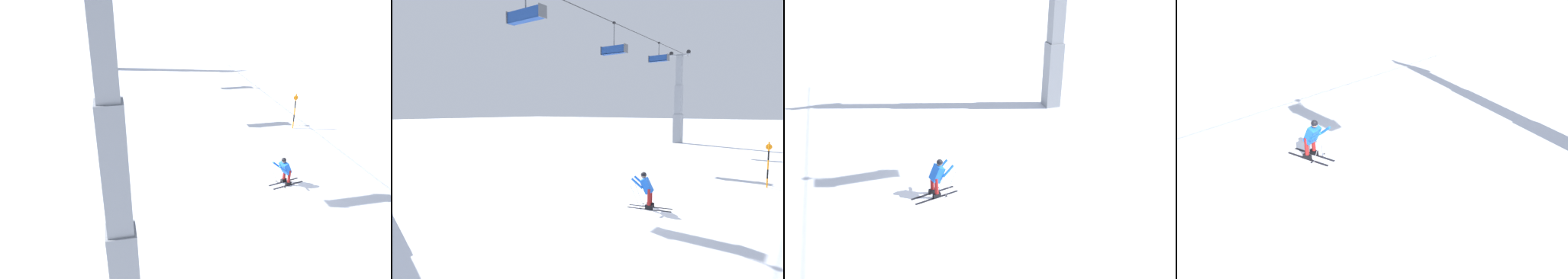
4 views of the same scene
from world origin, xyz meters
The scene contains 8 objects.
ground_plane centered at (0.00, 0.00, 0.00)m, with size 260.00×260.00×0.00m, color white.
skier_carving_main centered at (-0.08, -0.81, 0.77)m, with size 0.90×1.69×1.48m.
lift_tower_far centered at (24.26, 6.49, 4.19)m, with size 0.90×2.38×10.27m.
haul_cable centered at (8.96, 6.49, 10.11)m, with size 0.05×0.05×36.60m, color black.
chairlift_seat_nearest centered at (0.89, 6.49, 8.52)m, with size 0.61×2.39×1.96m.
chairlift_seat_second centered at (9.80, 6.49, 8.18)m, with size 0.61×2.05×2.34m.
chairlift_seat_middle centered at (18.29, 6.49, 8.64)m, with size 0.61×1.95×1.84m.
trail_marker_pole centered at (6.11, -4.19, 1.19)m, with size 0.07×0.28×2.21m.
Camera 2 is at (-10.91, -5.70, 3.68)m, focal length 29.14 mm.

